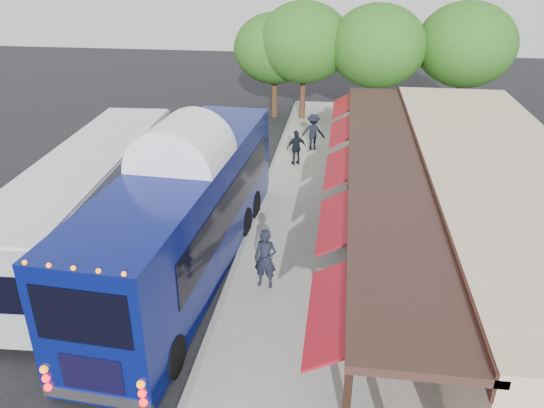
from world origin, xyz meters
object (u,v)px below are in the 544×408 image
at_px(ped_b, 339,219).
at_px(ped_d, 313,132).
at_px(coach_bus, 186,209).
at_px(ped_a, 265,259).
at_px(city_bus, 90,196).
at_px(ped_c, 296,148).

xyz_separation_m(ped_b, ped_d, (-1.56, 9.90, 0.01)).
relative_size(coach_bus, ped_a, 6.73).
xyz_separation_m(ped_a, ped_d, (0.60, 13.01, -0.01)).
height_order(city_bus, ped_b, city_bus).
bearing_deg(coach_bus, ped_c, 78.42).
bearing_deg(city_bus, ped_c, 49.43).
relative_size(coach_bus, ped_d, 6.81).
bearing_deg(city_bus, ped_b, 2.96).
bearing_deg(city_bus, ped_a, -21.49).
distance_m(coach_bus, city_bus, 4.05).
bearing_deg(ped_b, city_bus, 27.26).
xyz_separation_m(coach_bus, city_bus, (-3.85, 1.20, -0.35)).
relative_size(ped_a, ped_b, 1.02).
height_order(city_bus, ped_a, city_bus).
height_order(ped_c, ped_d, ped_d).
relative_size(ped_c, ped_d, 0.91).
bearing_deg(ped_c, ped_d, -133.62).
bearing_deg(ped_a, coach_bus, 168.55).
distance_m(ped_a, ped_b, 3.79).
relative_size(coach_bus, city_bus, 1.03).
xyz_separation_m(ped_b, ped_c, (-2.23, 7.57, -0.08)).
relative_size(city_bus, ped_d, 6.64).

